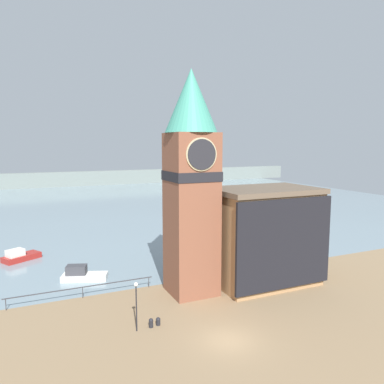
# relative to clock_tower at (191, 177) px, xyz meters

# --- Properties ---
(ground_plane) EXTENTS (160.00, 160.00, 0.00)m
(ground_plane) POSITION_rel_clock_tower_xyz_m (-1.28, -9.56, -11.31)
(ground_plane) COLOR #846B4C
(water) EXTENTS (160.00, 120.00, 0.00)m
(water) POSITION_rel_clock_tower_xyz_m (-1.28, 63.10, -11.32)
(water) COLOR gray
(water) RESTS_ON ground_plane
(far_shoreline) EXTENTS (180.00, 3.00, 5.00)m
(far_shoreline) POSITION_rel_clock_tower_xyz_m (-1.28, 103.10, -8.81)
(far_shoreline) COLOR slate
(far_shoreline) RESTS_ON water
(pier_railing) EXTENTS (13.61, 0.08, 1.09)m
(pier_railing) POSITION_rel_clock_tower_xyz_m (-9.97, 2.85, -10.34)
(pier_railing) COLOR #333338
(pier_railing) RESTS_ON ground_plane
(clock_tower) EXTENTS (4.95, 4.95, 21.32)m
(clock_tower) POSITION_rel_clock_tower_xyz_m (0.00, 0.00, 0.00)
(clock_tower) COLOR brown
(clock_tower) RESTS_ON ground_plane
(pier_building) EXTENTS (10.82, 7.26, 9.99)m
(pier_building) POSITION_rel_clock_tower_xyz_m (7.97, -0.72, -6.30)
(pier_building) COLOR #9E754C
(pier_building) RESTS_ON ground_plane
(boat_near) EXTENTS (5.04, 3.35, 1.58)m
(boat_near) POSITION_rel_clock_tower_xyz_m (-9.32, 7.86, -10.75)
(boat_near) COLOR silver
(boat_near) RESTS_ON water
(boat_far) EXTENTS (4.77, 3.90, 1.54)m
(boat_far) POSITION_rel_clock_tower_xyz_m (-15.44, 17.95, -10.76)
(boat_far) COLOR maroon
(boat_far) RESTS_ON water
(mooring_bollard_near) EXTENTS (0.37, 0.37, 0.65)m
(mooring_bollard_near) POSITION_rel_clock_tower_xyz_m (-5.23, -5.15, -10.97)
(mooring_bollard_near) COLOR black
(mooring_bollard_near) RESTS_ON ground_plane
(mooring_bollard_far) EXTENTS (0.36, 0.36, 0.74)m
(mooring_bollard_far) POSITION_rel_clock_tower_xyz_m (-5.87, -5.26, -10.92)
(mooring_bollard_far) COLOR black
(mooring_bollard_far) RESTS_ON ground_plane
(lamp_post) EXTENTS (0.32, 0.32, 3.94)m
(lamp_post) POSITION_rel_clock_tower_xyz_m (-7.06, -5.38, -8.56)
(lamp_post) COLOR black
(lamp_post) RESTS_ON ground_plane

